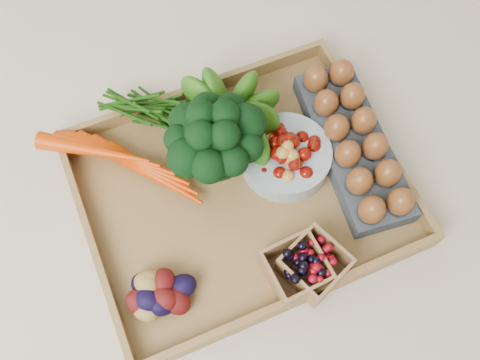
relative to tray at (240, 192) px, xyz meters
name	(u,v)px	position (x,y,z in m)	size (l,w,h in m)	color
ground	(240,194)	(0.00, 0.00, -0.01)	(4.00, 4.00, 0.00)	beige
tray	(240,192)	(0.00, 0.00, 0.00)	(0.55, 0.45, 0.01)	olive
carrots	(133,162)	(-0.16, 0.12, 0.03)	(0.22, 0.16, 0.05)	#D33600
lettuce	(228,116)	(0.03, 0.11, 0.07)	(0.13, 0.13, 0.13)	#15500C
broccoli	(215,153)	(-0.02, 0.05, 0.07)	(0.17, 0.17, 0.13)	black
cherry_bowl	(286,157)	(0.10, 0.02, 0.03)	(0.16, 0.16, 0.04)	#8C9EA5
egg_carton	(352,146)	(0.22, -0.01, 0.03)	(0.11, 0.33, 0.04)	#323840
potatoes	(156,291)	(-0.20, -0.12, 0.04)	(0.12, 0.12, 0.07)	#410B0A
punnet_blackberry	(296,269)	(0.02, -0.18, 0.04)	(0.09, 0.09, 0.06)	black
punnet_raspberry	(314,265)	(0.05, -0.18, 0.04)	(0.09, 0.09, 0.06)	#66040E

